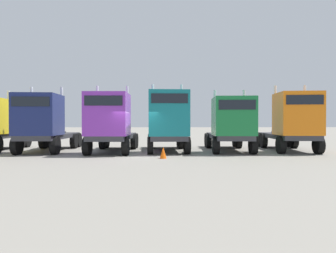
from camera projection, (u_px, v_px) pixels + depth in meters
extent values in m
plane|color=gray|center=(137.00, 156.00, 15.98)|extent=(200.00, 200.00, 0.00)
cylinder|color=silver|center=(9.00, 112.00, 18.89)|extent=(0.19, 0.19, 2.89)
cylinder|color=#333338|center=(5.00, 132.00, 20.24)|extent=(1.15, 1.15, 0.12)
cylinder|color=black|center=(20.00, 141.00, 20.31)|extent=(0.40, 1.12, 1.10)
cylinder|color=black|center=(27.00, 140.00, 21.40)|extent=(0.40, 1.12, 1.10)
cube|color=#333338|center=(51.00, 136.00, 18.85)|extent=(2.32, 6.32, 0.30)
cube|color=navy|center=(39.00, 115.00, 16.81)|extent=(2.44, 2.28, 2.47)
cube|color=black|center=(30.00, 101.00, 15.67)|extent=(2.10, 0.08, 0.55)
cylinder|color=silver|center=(62.00, 111.00, 18.12)|extent=(0.18, 0.18, 3.07)
cylinder|color=silver|center=(32.00, 111.00, 18.02)|extent=(0.18, 0.18, 3.07)
cylinder|color=#333338|center=(58.00, 132.00, 20.23)|extent=(1.12, 1.12, 0.12)
cylinder|color=black|center=(55.00, 145.00, 16.48)|extent=(0.37, 1.09, 1.08)
cylinder|color=black|center=(17.00, 146.00, 16.36)|extent=(0.37, 1.09, 1.08)
cylinder|color=black|center=(74.00, 141.00, 20.45)|extent=(0.37, 1.09, 1.08)
cylinder|color=black|center=(43.00, 141.00, 20.33)|extent=(0.37, 1.09, 1.08)
cylinder|color=black|center=(78.00, 140.00, 21.55)|extent=(0.37, 1.09, 1.08)
cylinder|color=black|center=(49.00, 140.00, 21.43)|extent=(0.37, 1.09, 1.08)
cube|color=#333338|center=(114.00, 136.00, 18.40)|extent=(2.40, 6.16, 0.30)
cube|color=purple|center=(108.00, 114.00, 16.47)|extent=(2.48, 2.35, 2.50)
cube|color=black|center=(103.00, 101.00, 15.30)|extent=(2.10, 0.11, 0.55)
cylinder|color=silver|center=(127.00, 110.00, 17.75)|extent=(0.19, 0.19, 3.10)
cylinder|color=silver|center=(97.00, 110.00, 17.75)|extent=(0.19, 0.19, 3.10)
cylinder|color=#333338|center=(118.00, 133.00, 19.74)|extent=(1.14, 1.14, 0.12)
cylinder|color=black|center=(126.00, 146.00, 16.06)|extent=(0.39, 1.09, 1.08)
cylinder|color=black|center=(87.00, 146.00, 16.06)|extent=(0.39, 1.09, 1.08)
cylinder|color=black|center=(134.00, 142.00, 19.85)|extent=(0.39, 1.09, 1.08)
cylinder|color=black|center=(103.00, 142.00, 19.85)|extent=(0.39, 1.09, 1.08)
cylinder|color=black|center=(135.00, 141.00, 20.95)|extent=(0.39, 1.09, 1.08)
cylinder|color=black|center=(106.00, 141.00, 20.95)|extent=(0.39, 1.09, 1.08)
cube|color=#333338|center=(167.00, 137.00, 18.83)|extent=(2.36, 5.80, 0.30)
cube|color=#14727A|center=(168.00, 114.00, 17.10)|extent=(2.46, 2.39, 2.71)
cube|color=black|center=(170.00, 98.00, 15.91)|extent=(2.10, 0.10, 0.55)
cylinder|color=silver|center=(181.00, 110.00, 18.46)|extent=(0.18, 0.18, 3.31)
cylinder|color=silver|center=(153.00, 110.00, 18.35)|extent=(0.18, 0.18, 3.31)
cylinder|color=#333338|center=(166.00, 133.00, 20.09)|extent=(1.13, 1.13, 0.12)
cylinder|color=black|center=(187.00, 145.00, 16.74)|extent=(0.38, 1.05, 1.04)
cylinder|color=black|center=(150.00, 146.00, 16.60)|extent=(0.38, 1.05, 1.04)
cylinder|color=black|center=(181.00, 142.00, 20.17)|extent=(0.38, 1.05, 1.04)
cylinder|color=black|center=(150.00, 142.00, 20.04)|extent=(0.38, 1.05, 1.04)
cylinder|color=black|center=(179.00, 141.00, 21.27)|extent=(0.38, 1.05, 1.04)
cylinder|color=black|center=(150.00, 141.00, 21.13)|extent=(0.38, 1.05, 1.04)
cube|color=#333338|center=(227.00, 136.00, 19.10)|extent=(2.65, 6.46, 0.30)
cube|color=#197238|center=(233.00, 116.00, 17.06)|extent=(2.56, 2.44, 2.32)
cube|color=black|center=(237.00, 105.00, 15.90)|extent=(2.10, 0.19, 0.55)
cylinder|color=silver|center=(244.00, 112.00, 18.31)|extent=(0.19, 0.19, 2.92)
cylinder|color=silver|center=(215.00, 112.00, 18.38)|extent=(0.19, 0.19, 2.92)
cylinder|color=#333338|center=(224.00, 132.00, 20.49)|extent=(1.18, 1.18, 0.12)
cylinder|color=black|center=(253.00, 145.00, 16.61)|extent=(0.42, 1.09, 1.06)
cylinder|color=black|center=(216.00, 145.00, 16.69)|extent=(0.42, 1.09, 1.06)
cylinder|color=black|center=(239.00, 141.00, 20.63)|extent=(0.42, 1.09, 1.06)
cylinder|color=black|center=(209.00, 141.00, 20.71)|extent=(0.42, 1.09, 1.06)
cylinder|color=black|center=(235.00, 140.00, 21.72)|extent=(0.42, 1.09, 1.06)
cylinder|color=black|center=(207.00, 140.00, 21.81)|extent=(0.42, 1.09, 1.06)
cube|color=#333338|center=(286.00, 136.00, 19.23)|extent=(2.84, 6.38, 0.30)
cube|color=orange|center=(297.00, 114.00, 17.22)|extent=(2.62, 2.45, 2.62)
cube|color=black|center=(305.00, 100.00, 16.09)|extent=(2.09, 0.26, 0.55)
cylinder|color=silver|center=(305.00, 110.00, 18.40)|extent=(0.20, 0.20, 3.22)
cylinder|color=silver|center=(275.00, 110.00, 18.54)|extent=(0.20, 0.20, 3.22)
cylinder|color=#333338|center=(279.00, 132.00, 20.58)|extent=(1.21, 1.21, 0.12)
cylinder|color=black|center=(318.00, 145.00, 16.77)|extent=(0.46, 1.10, 1.07)
cylinder|color=black|center=(281.00, 145.00, 16.92)|extent=(0.46, 1.10, 1.07)
cylinder|color=black|center=(294.00, 141.00, 20.64)|extent=(0.46, 1.10, 1.07)
cylinder|color=black|center=(264.00, 141.00, 20.80)|extent=(0.46, 1.10, 1.07)
cylinder|color=black|center=(289.00, 140.00, 21.74)|extent=(0.46, 1.10, 1.07)
cylinder|color=black|center=(260.00, 140.00, 21.90)|extent=(0.46, 1.10, 1.07)
cone|color=#F2590C|center=(163.00, 153.00, 14.69)|extent=(0.36, 0.36, 0.61)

